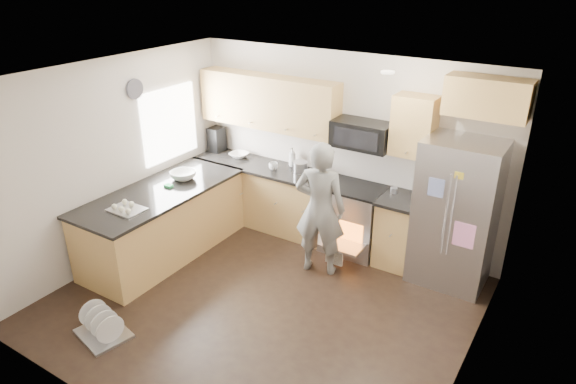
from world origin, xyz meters
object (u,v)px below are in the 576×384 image
Objects in this scene: dish_rack at (103,328)px; stove_range at (355,204)px; person at (320,209)px; refrigerator at (456,214)px.

stove_range is at bearing 64.55° from dish_rack.
person is (-0.14, -0.70, 0.19)m from stove_range.
refrigerator reaches higher than person.
stove_range is at bearing -115.91° from person.
stove_range reaches higher than dish_rack.
person is at bearing -154.95° from refrigerator.
stove_range is 1.34m from refrigerator.
refrigerator is 2.87× the size of dish_rack.
stove_range is at bearing 178.99° from refrigerator.
stove_range is 1.04× the size of person.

